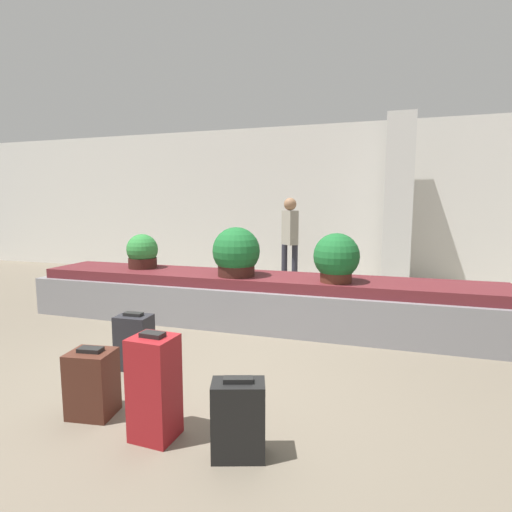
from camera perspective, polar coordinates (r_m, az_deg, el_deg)
ground_plane at (r=3.89m, az=-7.62°, el=-16.30°), size 18.00×18.00×0.00m
back_wall at (r=8.64m, az=7.22°, el=7.58°), size 18.00×0.06×3.20m
carousel at (r=5.27m, az=0.00°, el=-6.31°), size 6.27×0.99×0.65m
pillar at (r=7.93m, az=19.59°, el=7.24°), size 0.50×0.50×3.20m
suitcase_0 at (r=2.65m, az=-2.54°, el=-22.27°), size 0.37×0.28×0.52m
suitcase_1 at (r=4.05m, az=-16.97°, el=-11.64°), size 0.33×0.24×0.55m
suitcase_2 at (r=3.32m, az=-22.35°, el=-16.43°), size 0.35×0.30×0.52m
suitcase_3 at (r=2.87m, az=-14.31°, el=-17.71°), size 0.29×0.27×0.73m
potted_plant_0 at (r=5.98m, az=-15.93°, el=0.52°), size 0.44×0.44×0.49m
potted_plant_1 at (r=5.11m, az=-2.85°, el=0.37°), size 0.61×0.61×0.63m
potted_plant_2 at (r=4.79m, az=11.41°, el=-0.33°), size 0.54×0.54×0.58m
traveler_0 at (r=7.53m, az=4.86°, el=3.13°), size 0.35×0.36×1.68m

